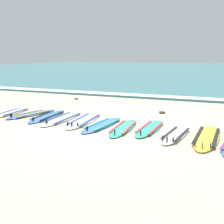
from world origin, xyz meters
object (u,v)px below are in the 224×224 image
surfboard_5 (103,125)px  surfboard_7 (150,128)px  surfboard_0 (12,112)px  surfboard_4 (85,120)px  surfboard_6 (124,128)px  surfboard_3 (63,118)px  surfboard_9 (207,137)px  surfboard_2 (48,116)px  surfboard_1 (31,114)px  surfboard_8 (176,135)px

surfboard_5 → surfboard_7: (1.47, 0.13, 0.00)m
surfboard_0 → surfboard_4: same height
surfboard_4 → surfboard_7: bearing=-5.0°
surfboard_6 → surfboard_7: (0.75, 0.22, 0.00)m
surfboard_5 → surfboard_7: same height
surfboard_3 → surfboard_6: same height
surfboard_0 → surfboard_9: size_ratio=0.75×
surfboard_2 → surfboard_7: (3.76, -0.26, 0.00)m
surfboard_2 → surfboard_9: size_ratio=0.87×
surfboard_1 → surfboard_9: (6.14, -0.65, 0.00)m
surfboard_2 → surfboard_9: bearing=-6.2°
surfboard_8 → surfboard_7: bearing=154.0°
surfboard_0 → surfboard_3: size_ratio=0.80×
surfboard_6 → surfboard_8: same height
surfboard_5 → surfboard_0: bearing=173.4°
surfboard_3 → surfboard_8: (3.89, -0.55, 0.00)m
surfboard_6 → surfboard_1: bearing=171.7°
surfboard_8 → surfboard_1: bearing=172.2°
surfboard_1 → surfboard_6: size_ratio=0.99×
surfboard_9 → surfboard_3: bearing=174.2°
surfboard_4 → surfboard_9: (3.87, -0.51, -0.00)m
surfboard_7 → surfboard_2: bearing=176.0°
surfboard_3 → surfboard_6: 2.35m
surfboard_1 → surfboard_0: bearing=-179.4°
surfboard_4 → surfboard_6: size_ratio=1.14×
surfboard_6 → surfboard_4: bearing=164.7°
surfboard_1 → surfboard_3: size_ratio=0.89×
surfboard_5 → surfboard_6: same height
surfboard_1 → surfboard_3: same height
surfboard_9 → surfboard_2: bearing=173.8°
surfboard_4 → surfboard_9: bearing=-7.6°
surfboard_2 → surfboard_6: 3.04m
surfboard_5 → surfboard_8: (2.28, -0.27, 0.00)m
surfboard_4 → surfboard_5: (0.79, -0.32, -0.00)m
surfboard_0 → surfboard_6: 4.66m
surfboard_7 → surfboard_9: same height
surfboard_9 → surfboard_7: bearing=168.8°
surfboard_3 → surfboard_9: same height
surfboard_0 → surfboard_9: bearing=-5.3°
surfboard_7 → surfboard_8: 0.90m
surfboard_7 → surfboard_8: (0.81, -0.40, 0.00)m
surfboard_3 → surfboard_4: (0.81, 0.04, 0.00)m
surfboard_2 → surfboard_8: (4.57, -0.66, 0.00)m
surfboard_6 → surfboard_5: bearing=172.8°
surfboard_0 → surfboard_9: 7.01m
surfboard_0 → surfboard_7: 5.38m
surfboard_1 → surfboard_6: bearing=-8.3°
surfboard_9 → surfboard_4: bearing=172.4°
surfboard_1 → surfboard_5: same height
surfboard_1 → surfboard_7: same height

